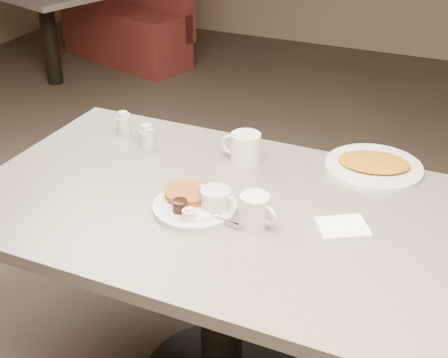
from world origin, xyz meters
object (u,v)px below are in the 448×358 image
at_px(hash_plate, 374,165).
at_px(creamer_left, 123,123).
at_px(diner_table, 221,250).
at_px(main_plate, 198,202).
at_px(coffee_mug_far, 244,148).
at_px(coffee_mug_near, 255,210).
at_px(booth_back_left, 121,12).
at_px(creamer_right, 147,137).

bearing_deg(hash_plate, creamer_left, -173.93).
height_order(diner_table, main_plate, main_plate).
bearing_deg(creamer_left, diner_table, -29.69).
xyz_separation_m(coffee_mug_far, creamer_left, (-0.48, 0.03, -0.01)).
relative_size(diner_table, main_plate, 4.73).
bearing_deg(coffee_mug_near, booth_back_left, 128.51).
bearing_deg(hash_plate, coffee_mug_near, -116.92).
bearing_deg(booth_back_left, coffee_mug_near, -51.49).
distance_m(coffee_mug_far, creamer_right, 0.35).
relative_size(main_plate, coffee_mug_far, 2.26).
xyz_separation_m(creamer_right, hash_plate, (0.75, 0.16, -0.02)).
distance_m(creamer_left, booth_back_left, 3.09).
relative_size(coffee_mug_near, booth_back_left, 0.08).
relative_size(creamer_right, hash_plate, 0.22).
height_order(main_plate, coffee_mug_far, coffee_mug_far).
height_order(coffee_mug_near, creamer_left, coffee_mug_near).
relative_size(creamer_left, creamer_right, 1.00).
distance_m(coffee_mug_near, creamer_left, 0.74).
bearing_deg(booth_back_left, diner_table, -52.49).
height_order(coffee_mug_near, hash_plate, coffee_mug_near).
bearing_deg(diner_table, creamer_right, 148.84).
distance_m(main_plate, coffee_mug_near, 0.18).
relative_size(hash_plate, booth_back_left, 0.22).
distance_m(diner_table, main_plate, 0.21).
height_order(main_plate, booth_back_left, booth_back_left).
xyz_separation_m(main_plate, coffee_mug_far, (0.01, 0.32, 0.03)).
relative_size(main_plate, coffee_mug_near, 2.52).
distance_m(diner_table, coffee_mug_far, 0.35).
xyz_separation_m(coffee_mug_near, hash_plate, (0.23, 0.45, -0.03)).
bearing_deg(coffee_mug_far, creamer_left, 176.56).
bearing_deg(main_plate, creamer_left, 143.27).
bearing_deg(coffee_mug_far, coffee_mug_near, -62.87).
bearing_deg(coffee_mug_near, creamer_right, 150.18).
bearing_deg(creamer_right, main_plate, -40.52).
distance_m(main_plate, creamer_left, 0.59).
distance_m(diner_table, coffee_mug_near, 0.26).
height_order(creamer_left, booth_back_left, booth_back_left).
distance_m(creamer_left, creamer_right, 0.15).
xyz_separation_m(diner_table, creamer_left, (-0.52, 0.30, 0.21)).
xyz_separation_m(diner_table, hash_plate, (0.36, 0.39, 0.18)).
relative_size(coffee_mug_near, hash_plate, 0.35).
xyz_separation_m(main_plate, creamer_right, (-0.34, 0.29, 0.01)).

